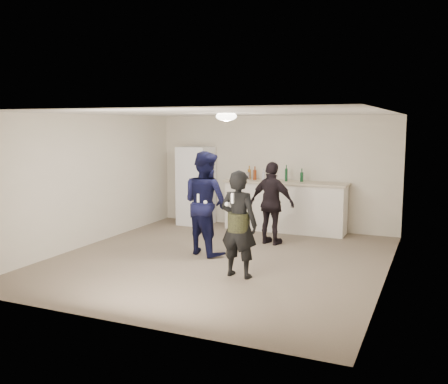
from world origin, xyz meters
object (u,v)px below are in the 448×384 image
at_px(man, 205,203).
at_px(counter, 285,207).
at_px(spectator, 272,203).
at_px(woman, 239,224).
at_px(shaker, 248,176).
at_px(fridge, 196,186).

bearing_deg(man, counter, -84.69).
bearing_deg(spectator, woman, 107.22).
bearing_deg(counter, shaker, -178.60).
height_order(counter, spectator, spectator).
relative_size(man, spectator, 1.15).
bearing_deg(fridge, counter, 1.89).
bearing_deg(woman, fridge, -48.30).
bearing_deg(fridge, man, -59.69).
bearing_deg(woman, man, -38.41).
xyz_separation_m(man, woman, (1.06, -1.03, -0.10)).
height_order(counter, man, man).
bearing_deg(shaker, counter, 1.40).
bearing_deg(woman, spectator, -79.09).
bearing_deg(man, spectator, -104.01).
xyz_separation_m(fridge, spectator, (2.23, -1.18, -0.10)).
distance_m(fridge, man, 2.71).
distance_m(man, spectator, 1.45).
distance_m(shaker, woman, 3.62).
height_order(fridge, man, man).
distance_m(counter, fridge, 2.16).
xyz_separation_m(shaker, spectator, (0.96, -1.23, -0.37)).
bearing_deg(shaker, spectator, -51.87).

